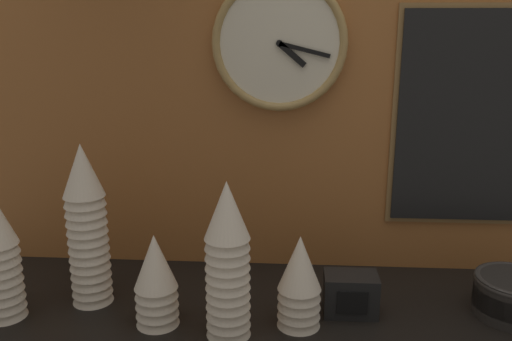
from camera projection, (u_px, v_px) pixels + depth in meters
ground_plane at (270, 321)px, 1.19m from camera, size 1.60×0.56×0.04m
wall_tiled_back at (276, 60)px, 1.30m from camera, size 1.60×0.03×1.05m
cup_stack_center at (228, 261)px, 1.06m from camera, size 0.09×0.09×0.33m
cup_stack_left at (87, 225)px, 1.19m from camera, size 0.09×0.09×0.37m
cup_stack_center_left at (156, 280)px, 1.12m from camera, size 0.09×0.09×0.20m
cup_stack_center_right at (299, 282)px, 1.11m from camera, size 0.09×0.09×0.20m
wall_clock at (280, 43)px, 1.26m from camera, size 0.32×0.03×0.32m
menu_board at (486, 119)px, 1.28m from camera, size 0.44×0.01×0.53m
napkin_dispenser at (351, 294)px, 1.17m from camera, size 0.12×0.08×0.09m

